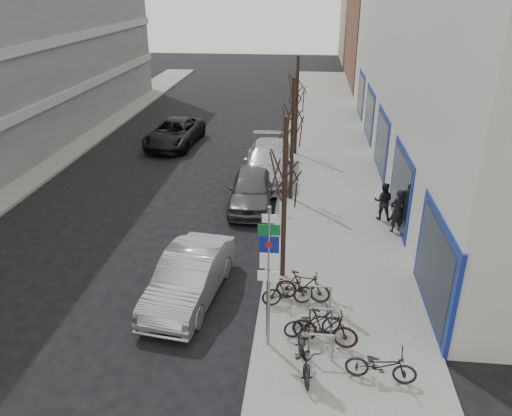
% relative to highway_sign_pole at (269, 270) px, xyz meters
% --- Properties ---
extents(ground, '(120.00, 120.00, 0.00)m').
position_rel_highway_sign_pole_xyz_m(ground, '(-2.40, 0.01, -2.46)').
color(ground, black).
rests_on(ground, ground).
extents(sidewalk_east, '(5.00, 70.00, 0.15)m').
position_rel_highway_sign_pole_xyz_m(sidewalk_east, '(2.10, 10.01, -2.38)').
color(sidewalk_east, slate).
rests_on(sidewalk_east, ground).
extents(sidewalk_west, '(3.00, 70.00, 0.15)m').
position_rel_highway_sign_pole_xyz_m(sidewalk_west, '(-13.40, 10.01, -2.38)').
color(sidewalk_west, slate).
rests_on(sidewalk_west, ground).
extents(brick_building_far, '(12.00, 14.00, 8.00)m').
position_rel_highway_sign_pole_xyz_m(brick_building_far, '(10.60, 40.01, 1.54)').
color(brick_building_far, brown).
rests_on(brick_building_far, ground).
extents(tan_building_far, '(13.00, 12.00, 9.00)m').
position_rel_highway_sign_pole_xyz_m(tan_building_far, '(11.10, 55.01, 2.04)').
color(tan_building_far, '#937A5B').
rests_on(tan_building_far, ground).
extents(highway_sign_pole, '(0.55, 0.10, 4.20)m').
position_rel_highway_sign_pole_xyz_m(highway_sign_pole, '(0.00, 0.00, 0.00)').
color(highway_sign_pole, gray).
rests_on(highway_sign_pole, ground).
extents(bike_rack, '(0.66, 2.26, 0.83)m').
position_rel_highway_sign_pole_xyz_m(bike_rack, '(1.40, 0.61, -1.80)').
color(bike_rack, gray).
rests_on(bike_rack, sidewalk_east).
extents(tree_near, '(1.80, 1.80, 5.50)m').
position_rel_highway_sign_pole_xyz_m(tree_near, '(0.20, 3.51, 1.65)').
color(tree_near, black).
rests_on(tree_near, ground).
extents(tree_mid, '(1.80, 1.80, 5.50)m').
position_rel_highway_sign_pole_xyz_m(tree_mid, '(0.20, 10.01, 1.65)').
color(tree_mid, black).
rests_on(tree_mid, ground).
extents(tree_far, '(1.80, 1.80, 5.50)m').
position_rel_highway_sign_pole_xyz_m(tree_far, '(0.20, 16.51, 1.65)').
color(tree_far, black).
rests_on(tree_far, ground).
extents(meter_front, '(0.10, 0.08, 1.27)m').
position_rel_highway_sign_pole_xyz_m(meter_front, '(-0.25, 3.01, -1.54)').
color(meter_front, gray).
rests_on(meter_front, sidewalk_east).
extents(meter_mid, '(0.10, 0.08, 1.27)m').
position_rel_highway_sign_pole_xyz_m(meter_mid, '(-0.25, 8.51, -1.54)').
color(meter_mid, gray).
rests_on(meter_mid, sidewalk_east).
extents(meter_back, '(0.10, 0.08, 1.27)m').
position_rel_highway_sign_pole_xyz_m(meter_back, '(-0.25, 14.01, -1.54)').
color(meter_back, gray).
rests_on(meter_back, sidewalk_east).
extents(bike_near_left, '(0.80, 1.85, 1.09)m').
position_rel_highway_sign_pole_xyz_m(bike_near_left, '(0.98, -0.90, -1.76)').
color(bike_near_left, black).
rests_on(bike_near_left, sidewalk_east).
extents(bike_near_right, '(1.87, 0.89, 1.09)m').
position_rel_highway_sign_pole_xyz_m(bike_near_right, '(1.51, 0.15, -1.76)').
color(bike_near_right, black).
rests_on(bike_near_right, sidewalk_east).
extents(bike_mid_curb, '(1.69, 0.93, 0.99)m').
position_rel_highway_sign_pole_xyz_m(bike_mid_curb, '(1.18, 0.50, -1.81)').
color(bike_mid_curb, black).
rests_on(bike_mid_curb, sidewalk_east).
extents(bike_mid_inner, '(1.65, 0.84, 0.96)m').
position_rel_highway_sign_pole_xyz_m(bike_mid_inner, '(0.44, 1.85, -1.83)').
color(bike_mid_inner, black).
rests_on(bike_mid_inner, sidewalk_east).
extents(bike_far_curb, '(1.77, 0.73, 1.05)m').
position_rel_highway_sign_pole_xyz_m(bike_far_curb, '(2.83, -1.04, -1.78)').
color(bike_far_curb, black).
rests_on(bike_far_curb, sidewalk_east).
extents(bike_far_inner, '(1.75, 0.74, 1.03)m').
position_rel_highway_sign_pole_xyz_m(bike_far_inner, '(0.89, 2.12, -1.79)').
color(bike_far_inner, black).
rests_on(bike_far_inner, sidewalk_east).
extents(parked_car_front, '(2.23, 4.86, 1.54)m').
position_rel_highway_sign_pole_xyz_m(parked_car_front, '(-2.60, 2.09, -1.69)').
color(parked_car_front, '#B1B0B6').
rests_on(parked_car_front, ground).
extents(parked_car_mid, '(2.03, 4.67, 1.57)m').
position_rel_highway_sign_pole_xyz_m(parked_car_mid, '(-1.48, 9.34, -1.67)').
color(parked_car_mid, '#4B4B50').
rests_on(parked_car_mid, ground).
extents(parked_car_back, '(2.55, 5.97, 1.72)m').
position_rel_highway_sign_pole_xyz_m(parked_car_back, '(-1.00, 12.81, -1.60)').
color(parked_car_back, '#B7B6BC').
rests_on(parked_car_back, ground).
extents(lane_car, '(2.95, 5.72, 1.54)m').
position_rel_highway_sign_pole_xyz_m(lane_car, '(-7.09, 17.75, -1.69)').
color(lane_car, black).
rests_on(lane_car, ground).
extents(pedestrian_near, '(0.76, 0.64, 1.76)m').
position_rel_highway_sign_pole_xyz_m(pedestrian_near, '(4.40, 7.15, -1.43)').
color(pedestrian_near, black).
rests_on(pedestrian_near, sidewalk_east).
extents(pedestrian_far, '(0.64, 0.48, 1.60)m').
position_rel_highway_sign_pole_xyz_m(pedestrian_far, '(4.01, 8.25, -1.51)').
color(pedestrian_far, black).
rests_on(pedestrian_far, sidewalk_east).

